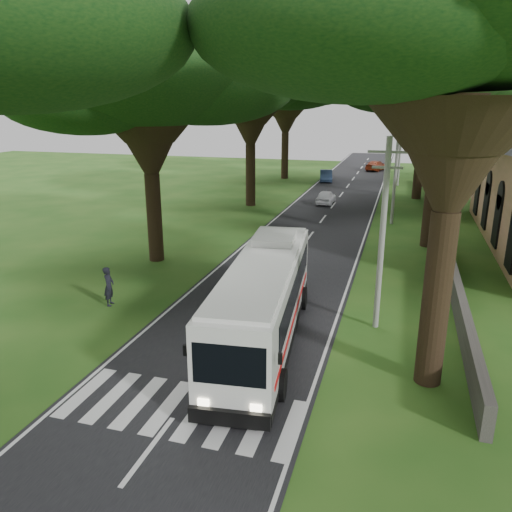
{
  "coord_description": "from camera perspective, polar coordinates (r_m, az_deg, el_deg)",
  "views": [
    {
      "loc": [
        6.14,
        -14.29,
        9.21
      ],
      "look_at": [
        -0.34,
        7.59,
        2.2
      ],
      "focal_mm": 35.0,
      "sensor_mm": 36.0,
      "label": 1
    }
  ],
  "objects": [
    {
      "name": "ground",
      "position": [
        18.08,
        -5.99,
        -13.66
      ],
      "size": [
        140.0,
        140.0,
        0.0
      ],
      "primitive_type": "plane",
      "color": "#224F16",
      "rests_on": "ground"
    },
    {
      "name": "road",
      "position": [
        40.82,
        7.43,
        3.9
      ],
      "size": [
        8.0,
        120.0,
        0.04
      ],
      "primitive_type": "cube",
      "color": "black",
      "rests_on": "ground"
    },
    {
      "name": "crosswalk",
      "position": [
        16.54,
        -8.73,
        -16.98
      ],
      "size": [
        8.0,
        3.0,
        0.01
      ],
      "primitive_type": "cube",
      "color": "silver",
      "rests_on": "ground"
    },
    {
      "name": "property_wall",
      "position": [
        39.35,
        20.27,
        3.37
      ],
      "size": [
        0.35,
        50.0,
        1.2
      ],
      "primitive_type": "cube",
      "color": "#383533",
      "rests_on": "ground"
    },
    {
      "name": "pole_near",
      "position": [
        20.92,
        14.25,
        2.63
      ],
      "size": [
        1.6,
        0.24,
        8.0
      ],
      "color": "gray",
      "rests_on": "ground"
    },
    {
      "name": "pole_mid",
      "position": [
        40.61,
        15.67,
        9.34
      ],
      "size": [
        1.6,
        0.24,
        8.0
      ],
      "color": "gray",
      "rests_on": "ground"
    },
    {
      "name": "pole_far",
      "position": [
        60.51,
        16.17,
        11.65
      ],
      "size": [
        1.6,
        0.24,
        8.0
      ],
      "color": "gray",
      "rests_on": "ground"
    },
    {
      "name": "tree_l_mida",
      "position": [
        29.88,
        -12.47,
        19.21
      ],
      "size": [
        13.46,
        13.46,
        13.51
      ],
      "color": "black",
      "rests_on": "ground"
    },
    {
      "name": "tree_l_midb",
      "position": [
        46.39,
        -0.66,
        19.67
      ],
      "size": [
        14.53,
        14.53,
        14.51
      ],
      "color": "black",
      "rests_on": "ground"
    },
    {
      "name": "tree_l_far",
      "position": [
        64.03,
        3.46,
        19.08
      ],
      "size": [
        14.0,
        14.0,
        14.59
      ],
      "color": "black",
      "rests_on": "ground"
    },
    {
      "name": "tree_r_mida",
      "position": [
        34.55,
        21.12,
        22.31
      ],
      "size": [
        14.45,
        14.45,
        16.21
      ],
      "color": "black",
      "rests_on": "ground"
    },
    {
      "name": "tree_r_midb",
      "position": [
        52.36,
        19.01,
        18.76
      ],
      "size": [
        15.22,
        15.22,
        14.87
      ],
      "color": "black",
      "rests_on": "ground"
    },
    {
      "name": "tree_r_far",
      "position": [
        70.4,
        19.45,
        18.6
      ],
      "size": [
        15.02,
        15.02,
        15.5
      ],
      "color": "black",
      "rests_on": "ground"
    },
    {
      "name": "coach_bus",
      "position": [
        19.64,
        0.92,
        -4.92
      ],
      "size": [
        3.67,
        11.88,
        3.44
      ],
      "rotation": [
        0.0,
        0.0,
        0.1
      ],
      "color": "white",
      "rests_on": "ground"
    },
    {
      "name": "distant_car_a",
      "position": [
        48.13,
        7.99,
        6.7
      ],
      "size": [
        1.6,
        3.82,
        1.29
      ],
      "primitive_type": "imported",
      "rotation": [
        0.0,
        0.0,
        3.12
      ],
      "color": "silver",
      "rests_on": "road"
    },
    {
      "name": "distant_car_b",
      "position": [
        62.33,
        8.01,
        9.08
      ],
      "size": [
        2.12,
        4.35,
        1.37
      ],
      "primitive_type": "imported",
      "rotation": [
        0.0,
        0.0,
        0.16
      ],
      "color": "navy",
      "rests_on": "road"
    },
    {
      "name": "distant_car_c",
      "position": [
        73.99,
        13.56,
        10.01
      ],
      "size": [
        3.21,
        5.06,
        1.37
      ],
      "primitive_type": "imported",
      "rotation": [
        0.0,
        0.0,
        2.84
      ],
      "color": "#993116",
      "rests_on": "road"
    },
    {
      "name": "pedestrian",
      "position": [
        24.56,
        -16.46,
        -3.33
      ],
      "size": [
        0.6,
        0.78,
        1.89
      ],
      "primitive_type": "imported",
      "rotation": [
        0.0,
        0.0,
        1.81
      ],
      "color": "black",
      "rests_on": "ground"
    }
  ]
}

